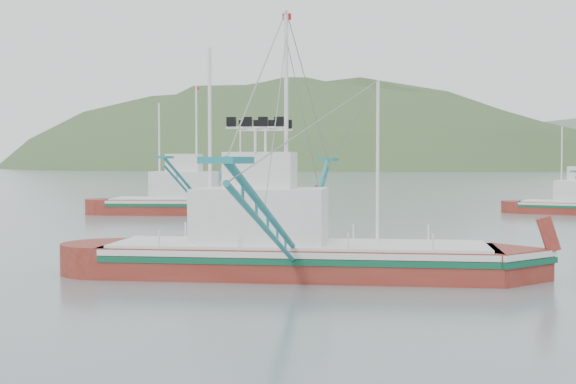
% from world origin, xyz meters
% --- Properties ---
extents(ground, '(1200.00, 1200.00, 0.00)m').
position_xyz_m(ground, '(0.00, 0.00, 0.00)').
color(ground, slate).
rests_on(ground, ground).
extents(main_boat, '(16.23, 27.56, 11.54)m').
position_xyz_m(main_boat, '(2.76, 1.27, 2.30)').
color(main_boat, maroon).
rests_on(main_boat, ground).
extents(bg_boat_left, '(16.65, 28.11, 11.92)m').
position_xyz_m(bg_boat_left, '(-20.83, 30.27, 2.40)').
color(bg_boat_left, maroon).
rests_on(bg_boat_left, ground).
extents(headland_left, '(448.00, 308.00, 210.00)m').
position_xyz_m(headland_left, '(-180.00, 360.00, 0.00)').
color(headland_left, '#3A532A').
rests_on(headland_left, ground).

